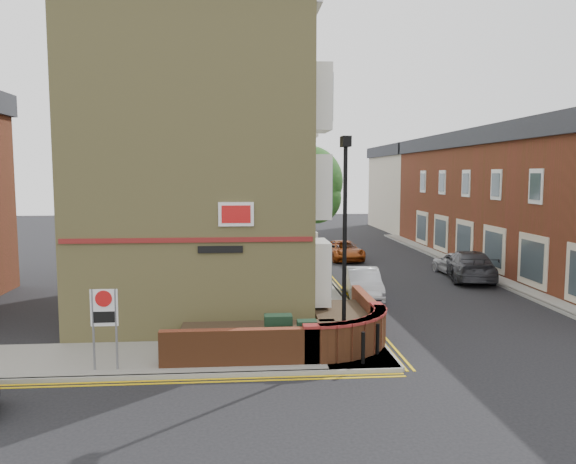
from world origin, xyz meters
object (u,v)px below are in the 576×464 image
at_px(lamppost, 345,245).
at_px(silver_car_near, 363,283).
at_px(zone_sign, 104,314).
at_px(utility_cabinet_large, 278,335).

bearing_deg(lamppost, silver_car_near, 73.79).
bearing_deg(lamppost, zone_sign, -173.93).
xyz_separation_m(lamppost, silver_car_near, (2.30, 7.92, -2.71)).
xyz_separation_m(zone_sign, silver_car_near, (8.90, 8.62, -1.01)).
xyz_separation_m(lamppost, zone_sign, (-6.60, -0.70, -1.70)).
bearing_deg(utility_cabinet_large, lamppost, -3.01).
height_order(utility_cabinet_large, silver_car_near, utility_cabinet_large).
bearing_deg(silver_car_near, utility_cabinet_large, -113.16).
distance_m(utility_cabinet_large, silver_car_near, 8.88).
height_order(zone_sign, silver_car_near, zone_sign).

